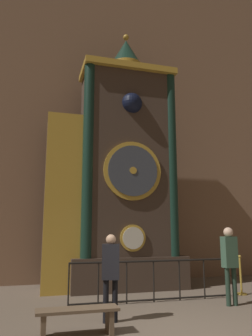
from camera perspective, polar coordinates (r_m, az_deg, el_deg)
name	(u,v)px	position (r m, az deg, el deg)	size (l,w,h in m)	color
cathedral_back_wall	(102,96)	(12.72, -4.13, 12.37)	(24.00, 0.32, 13.43)	#846047
clock_tower	(116,174)	(10.39, -1.73, -1.08)	(4.28, 1.78, 8.42)	#423328
railing_fence	(154,278)	(8.56, 4.84, -18.61)	(4.21, 0.05, 1.00)	black
visitor_near	(111,269)	(6.73, -2.69, -17.13)	(0.38, 0.30, 1.65)	black
visitor_far	(230,257)	(8.46, 17.60, -14.60)	(0.35, 0.23, 1.80)	#213427
stanchion_post	(241,281)	(10.00, 19.40, -18.14)	(0.28, 0.28, 1.05)	#B28E33
visitor_bench	(77,316)	(6.13, -8.45, -24.10)	(1.40, 0.40, 0.44)	brown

